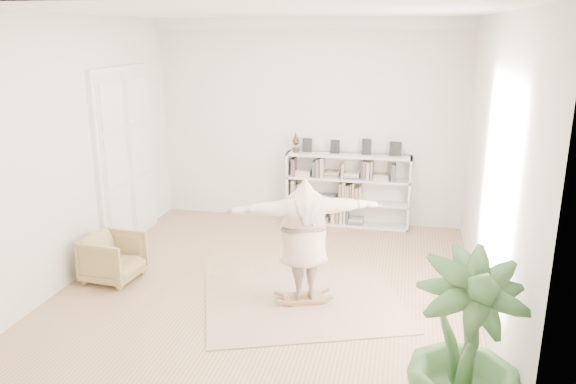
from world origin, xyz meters
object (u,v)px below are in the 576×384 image
object	(u,v)px
houseplant	(465,353)
rocker_board	(303,298)
bookshelf	(347,191)
armchair	(113,258)
person	(304,236)

from	to	relation	value
houseplant	rocker_board	bearing A→B (deg)	128.65
bookshelf	houseplant	size ratio (longest dim) A/B	1.31
armchair	bookshelf	bearing A→B (deg)	-38.22
bookshelf	rocker_board	xyz separation A→B (m)	(-0.20, -3.17, -0.57)
bookshelf	armchair	size ratio (longest dim) A/B	3.02
bookshelf	houseplant	xyz separation A→B (m)	(1.56, -5.37, 0.20)
rocker_board	houseplant	distance (m)	2.92
bookshelf	houseplant	distance (m)	5.59
armchair	rocker_board	world-z (taller)	armchair
armchair	person	distance (m)	2.80
rocker_board	armchair	bearing A→B (deg)	157.15
bookshelf	person	world-z (taller)	person
person	houseplant	xyz separation A→B (m)	(1.76, -2.20, -0.08)
bookshelf	houseplant	world-z (taller)	houseplant
person	armchair	bearing A→B (deg)	-22.85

